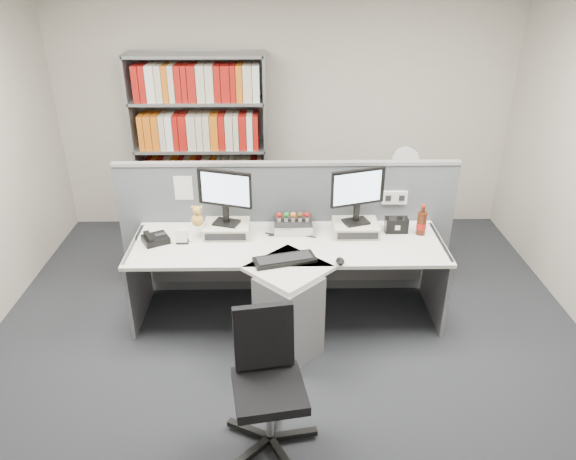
{
  "coord_description": "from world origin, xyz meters",
  "views": [
    {
      "loc": [
        -0.06,
        -3.13,
        2.82
      ],
      "look_at": [
        0.0,
        0.65,
        0.92
      ],
      "focal_mm": 33.59,
      "sensor_mm": 36.0,
      "label": 1
    }
  ],
  "objects_px": {
    "desk": "(288,284)",
    "monitor_right": "(358,192)",
    "desk_calendar": "(182,237)",
    "shelving_unit": "(202,151)",
    "desktop_pc": "(293,225)",
    "cola_bottle": "(421,223)",
    "monitor_left": "(225,193)",
    "speaker": "(396,225)",
    "keyboard": "(285,260)",
    "desk_phone": "(155,239)",
    "desk_fan": "(405,163)",
    "office_chair": "(267,377)",
    "filing_cabinet": "(399,220)",
    "mouse": "(340,261)"
  },
  "relations": [
    {
      "from": "monitor_right",
      "to": "keyboard",
      "type": "relative_size",
      "value": 0.94
    },
    {
      "from": "desk",
      "to": "cola_bottle",
      "type": "distance_m",
      "value": 1.25
    },
    {
      "from": "mouse",
      "to": "desk_calendar",
      "type": "bearing_deg",
      "value": 164.28
    },
    {
      "from": "desk_calendar",
      "to": "shelving_unit",
      "type": "relative_size",
      "value": 0.06
    },
    {
      "from": "monitor_left",
      "to": "mouse",
      "type": "distance_m",
      "value": 1.11
    },
    {
      "from": "speaker",
      "to": "cola_bottle",
      "type": "distance_m",
      "value": 0.21
    },
    {
      "from": "desk_calendar",
      "to": "shelving_unit",
      "type": "bearing_deg",
      "value": 90.97
    },
    {
      "from": "cola_bottle",
      "to": "desk_fan",
      "type": "distance_m",
      "value": 1.06
    },
    {
      "from": "desk_fan",
      "to": "keyboard",
      "type": "bearing_deg",
      "value": -129.55
    },
    {
      "from": "shelving_unit",
      "to": "desk_calendar",
      "type": "bearing_deg",
      "value": -89.03
    },
    {
      "from": "desk_fan",
      "to": "office_chair",
      "type": "xyz_separation_m",
      "value": [
        -1.35,
        -2.53,
        -0.5
      ]
    },
    {
      "from": "filing_cabinet",
      "to": "monitor_left",
      "type": "bearing_deg",
      "value": -149.37
    },
    {
      "from": "keyboard",
      "to": "speaker",
      "type": "bearing_deg",
      "value": 27.24
    },
    {
      "from": "desk",
      "to": "filing_cabinet",
      "type": "relative_size",
      "value": 3.71
    },
    {
      "from": "monitor_left",
      "to": "cola_bottle",
      "type": "xyz_separation_m",
      "value": [
        1.66,
        -0.02,
        -0.28
      ]
    },
    {
      "from": "mouse",
      "to": "desk_fan",
      "type": "xyz_separation_m",
      "value": [
        0.8,
        1.53,
        0.25
      ]
    },
    {
      "from": "monitor_right",
      "to": "shelving_unit",
      "type": "xyz_separation_m",
      "value": [
        -1.48,
        1.47,
        -0.13
      ]
    },
    {
      "from": "monitor_right",
      "to": "keyboard",
      "type": "bearing_deg",
      "value": -142.3
    },
    {
      "from": "desktop_pc",
      "to": "cola_bottle",
      "type": "distance_m",
      "value": 1.09
    },
    {
      "from": "desk",
      "to": "keyboard",
      "type": "xyz_separation_m",
      "value": [
        -0.03,
        -0.09,
        0.28
      ]
    },
    {
      "from": "speaker",
      "to": "shelving_unit",
      "type": "height_order",
      "value": "shelving_unit"
    },
    {
      "from": "office_chair",
      "to": "shelving_unit",
      "type": "bearing_deg",
      "value": 104.12
    },
    {
      "from": "monitor_left",
      "to": "desk_fan",
      "type": "bearing_deg",
      "value": 30.61
    },
    {
      "from": "desk",
      "to": "keyboard",
      "type": "relative_size",
      "value": 5.07
    },
    {
      "from": "mouse",
      "to": "office_chair",
      "type": "distance_m",
      "value": 1.17
    },
    {
      "from": "monitor_left",
      "to": "desk_phone",
      "type": "relative_size",
      "value": 1.81
    },
    {
      "from": "cola_bottle",
      "to": "shelving_unit",
      "type": "xyz_separation_m",
      "value": [
        -2.04,
        1.49,
        0.15
      ]
    },
    {
      "from": "mouse",
      "to": "monitor_right",
      "type": "bearing_deg",
      "value": 70.36
    },
    {
      "from": "monitor_right",
      "to": "desktop_pc",
      "type": "distance_m",
      "value": 0.64
    },
    {
      "from": "desk",
      "to": "monitor_right",
      "type": "bearing_deg",
      "value": 33.35
    },
    {
      "from": "cola_bottle",
      "to": "filing_cabinet",
      "type": "height_order",
      "value": "cola_bottle"
    },
    {
      "from": "keyboard",
      "to": "office_chair",
      "type": "xyz_separation_m",
      "value": [
        -0.12,
        -1.05,
        -0.25
      ]
    },
    {
      "from": "desk",
      "to": "mouse",
      "type": "height_order",
      "value": "mouse"
    },
    {
      "from": "keyboard",
      "to": "desk_phone",
      "type": "distance_m",
      "value": 1.12
    },
    {
      "from": "shelving_unit",
      "to": "desktop_pc",
      "type": "bearing_deg",
      "value": -55.47
    },
    {
      "from": "speaker",
      "to": "monitor_left",
      "type": "bearing_deg",
      "value": -179.02
    },
    {
      "from": "desk",
      "to": "desk_phone",
      "type": "xyz_separation_m",
      "value": [
        -1.1,
        0.24,
        0.3
      ]
    },
    {
      "from": "desktop_pc",
      "to": "desk_calendar",
      "type": "height_order",
      "value": "desk_calendar"
    },
    {
      "from": "monitor_left",
      "to": "shelving_unit",
      "type": "height_order",
      "value": "shelving_unit"
    },
    {
      "from": "mouse",
      "to": "desk_phone",
      "type": "height_order",
      "value": "desk_phone"
    },
    {
      "from": "keyboard",
      "to": "monitor_left",
      "type": "bearing_deg",
      "value": 135.82
    },
    {
      "from": "desktop_pc",
      "to": "speaker",
      "type": "xyz_separation_m",
      "value": [
        0.89,
        -0.06,
        0.02
      ]
    },
    {
      "from": "desk",
      "to": "monitor_right",
      "type": "distance_m",
      "value": 0.95
    },
    {
      "from": "monitor_right",
      "to": "speaker",
      "type": "relative_size",
      "value": 2.5
    },
    {
      "from": "desk_calendar",
      "to": "shelving_unit",
      "type": "height_order",
      "value": "shelving_unit"
    },
    {
      "from": "desktop_pc",
      "to": "filing_cabinet",
      "type": "xyz_separation_m",
      "value": [
        1.15,
        0.93,
        -0.41
      ]
    },
    {
      "from": "office_chair",
      "to": "filing_cabinet",
      "type": "bearing_deg",
      "value": 61.97
    },
    {
      "from": "desk",
      "to": "filing_cabinet",
      "type": "bearing_deg",
      "value": 49.39
    },
    {
      "from": "shelving_unit",
      "to": "desk_phone",
      "type": "bearing_deg",
      "value": -97.14
    },
    {
      "from": "desk_phone",
      "to": "speaker",
      "type": "xyz_separation_m",
      "value": [
        2.04,
        0.16,
        0.03
      ]
    }
  ]
}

